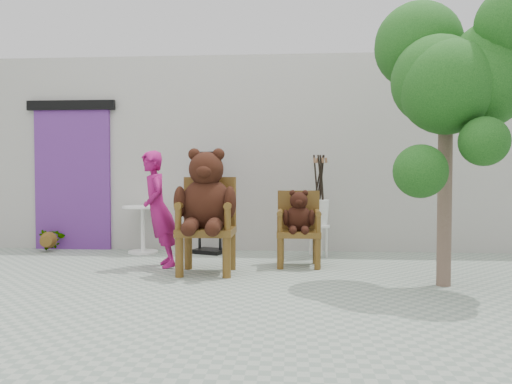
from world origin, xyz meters
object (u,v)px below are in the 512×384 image
stool_bucket (319,212)px  tree (459,73)px  chair_small (299,220)px  chair_big (206,204)px  person (159,209)px  cafe_table (143,223)px  display_stand (210,214)px

stool_bucket → tree: tree is taller
chair_small → stool_bucket: bearing=67.5°
chair_big → person: size_ratio=1.01×
chair_big → tree: tree is taller
person → tree: bearing=50.7°
chair_big → person: (-0.67, 0.32, -0.10)m
chair_small → tree: (1.62, -1.13, 1.63)m
cafe_table → person: bearing=-64.1°
chair_small → tree: size_ratio=0.32×
chair_small → person: 1.79m
display_stand → person: bearing=-89.3°
display_stand → tree: tree is taller
cafe_table → stool_bucket: 2.62m
stool_bucket → chair_big: bearing=-137.8°
cafe_table → display_stand: size_ratio=0.47×
stool_bucket → display_stand: bearing=172.2°
cafe_table → tree: (3.93, -2.02, 1.77)m
person → stool_bucket: size_ratio=1.01×
person → stool_bucket: person is taller
chair_small → chair_big: bearing=-153.2°
display_stand → tree: bearing=-12.9°
chair_small → cafe_table: (-2.31, 0.90, -0.15)m
cafe_table → display_stand: 1.02m
chair_big → chair_small: 1.26m
display_stand → stool_bucket: 1.62m
chair_small → display_stand: 1.60m
stool_bucket → tree: size_ratio=0.47×
chair_small → tree: 2.56m
chair_big → stool_bucket: chair_big is taller
person → stool_bucket: 2.27m
tree → person: bearing=165.2°
chair_small → stool_bucket: (0.29, 0.71, 0.06)m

